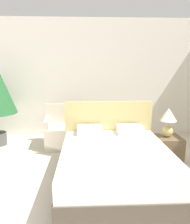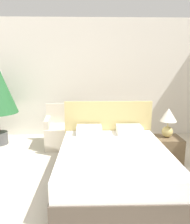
# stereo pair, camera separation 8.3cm
# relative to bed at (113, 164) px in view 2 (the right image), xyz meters

# --- Properties ---
(wall_back) EXTENTS (10.00, 0.06, 2.90)m
(wall_back) POSITION_rel_bed_xyz_m (-0.16, 2.47, 1.15)
(wall_back) COLOR silver
(wall_back) RESTS_ON ground_plane
(bed) EXTENTS (1.63, 1.99, 1.11)m
(bed) POSITION_rel_bed_xyz_m (0.00, 0.00, 0.00)
(bed) COLOR #4C4238
(bed) RESTS_ON ground_plane
(armchair_near_window_left) EXTENTS (0.74, 0.77, 0.91)m
(armchair_near_window_left) POSITION_rel_bed_xyz_m (-0.99, 1.61, -0.01)
(armchair_near_window_left) COLOR beige
(armchair_near_window_left) RESTS_ON ground_plane
(armchair_near_window_right) EXTENTS (0.70, 0.74, 0.91)m
(armchair_near_window_right) POSITION_rel_bed_xyz_m (0.02, 1.61, -0.01)
(armchair_near_window_right) COLOR beige
(armchair_near_window_right) RESTS_ON ground_plane
(nightstand) EXTENTS (0.46, 0.46, 0.48)m
(nightstand) POSITION_rel_bed_xyz_m (1.08, 0.68, -0.06)
(nightstand) COLOR brown
(nightstand) RESTS_ON ground_plane
(table_lamp) EXTENTS (0.30, 0.30, 0.53)m
(table_lamp) POSITION_rel_bed_xyz_m (1.06, 0.71, 0.51)
(table_lamp) COLOR tan
(table_lamp) RESTS_ON nightstand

